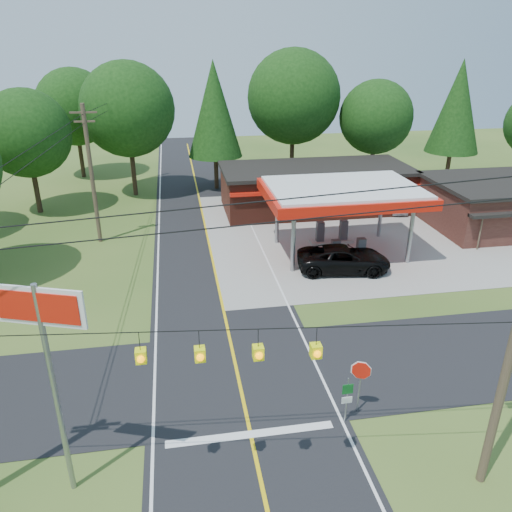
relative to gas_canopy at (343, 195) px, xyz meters
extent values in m
plane|color=#38581F|center=(-9.00, -13.00, -4.27)|extent=(120.00, 120.00, 0.00)
cube|color=black|center=(-9.00, -13.00, -4.26)|extent=(8.00, 120.00, 0.02)
cube|color=black|center=(-9.00, -13.00, -4.25)|extent=(70.00, 7.00, 0.02)
cube|color=yellow|center=(-9.00, -13.00, -4.24)|extent=(0.15, 110.00, 0.00)
cylinder|color=gray|center=(-4.00, -2.50, -2.17)|extent=(0.28, 0.28, 4.20)
cylinder|color=gray|center=(-4.00, 2.50, -2.17)|extent=(0.28, 0.28, 4.20)
cylinder|color=gray|center=(4.00, -2.50, -2.17)|extent=(0.28, 0.28, 4.20)
cylinder|color=gray|center=(4.00, 2.50, -2.17)|extent=(0.28, 0.28, 4.20)
cube|color=red|center=(0.00, 0.00, 0.08)|extent=(10.60, 7.40, 0.70)
cube|color=white|center=(0.00, 0.00, 0.48)|extent=(10.00, 7.00, 0.25)
cube|color=#9E9B93|center=(0.00, -1.80, -4.14)|extent=(3.20, 0.90, 0.22)
cube|color=#3F3F44|center=(-0.90, -1.80, -3.32)|extent=(0.55, 0.45, 1.50)
cube|color=#3F3F44|center=(0.90, -1.80, -3.32)|extent=(0.55, 0.45, 1.50)
cube|color=#9E9B93|center=(0.00, 1.80, -4.14)|extent=(3.20, 0.90, 0.22)
cube|color=#3F3F44|center=(-0.90, 1.80, -3.32)|extent=(0.55, 0.45, 1.50)
cube|color=#3F3F44|center=(0.90, 1.80, -3.32)|extent=(0.55, 0.45, 1.50)
cube|color=#552318|center=(1.00, 10.00, -2.52)|extent=(16.00, 7.00, 3.50)
cube|color=black|center=(1.00, 10.00, -0.62)|extent=(16.40, 7.40, 0.30)
cube|color=red|center=(1.00, 6.40, -1.57)|extent=(16.00, 0.50, 0.25)
cylinder|color=#473828|center=(-17.00, 5.00, 0.73)|extent=(0.30, 0.30, 10.00)
cube|color=#473828|center=(-17.00, 5.00, 5.13)|extent=(1.80, 0.12, 0.12)
cube|color=#473828|center=(-17.00, 5.00, 4.53)|extent=(1.40, 0.12, 0.12)
cylinder|color=#473828|center=(-15.50, 22.00, 0.48)|extent=(0.30, 0.30, 9.50)
cube|color=#F8FF0D|center=(-12.55, -18.70, 1.23)|extent=(0.32, 0.32, 0.42)
cube|color=#F8FF0D|center=(-10.85, -18.90, 1.23)|extent=(0.32, 0.32, 0.42)
cube|color=#F8FF0D|center=(-9.15, -19.10, 1.23)|extent=(0.32, 0.32, 0.42)
cube|color=#F8FF0D|center=(-7.45, -19.30, 1.23)|extent=(0.32, 0.32, 0.42)
cylinder|color=#332316|center=(-23.00, 13.00, -2.29)|extent=(0.44, 0.44, 3.96)
sphere|color=black|center=(-23.00, 13.00, 2.55)|extent=(7.26, 7.26, 7.26)
cylinder|color=#332316|center=(-15.00, 17.00, -1.93)|extent=(0.44, 0.44, 4.68)
sphere|color=black|center=(-15.00, 17.00, 3.79)|extent=(8.58, 8.58, 8.58)
cylinder|color=#332316|center=(-7.00, 18.00, -2.11)|extent=(0.44, 0.44, 4.32)
cone|color=black|center=(-7.00, 18.00, 3.53)|extent=(5.28, 5.28, 9.00)
cylinder|color=#332316|center=(1.00, 19.00, -1.75)|extent=(0.44, 0.44, 5.04)
sphere|color=black|center=(1.00, 19.00, 4.41)|extent=(9.24, 9.24, 9.24)
cylinder|color=#332316|center=(9.00, 17.00, -2.29)|extent=(0.44, 0.44, 3.96)
sphere|color=black|center=(9.00, 17.00, 2.55)|extent=(7.26, 7.26, 7.26)
cylinder|color=#332316|center=(17.00, 16.00, -2.11)|extent=(0.44, 0.44, 4.32)
cone|color=black|center=(17.00, 16.00, 3.53)|extent=(5.28, 5.28, 9.00)
cylinder|color=#332316|center=(-21.00, 25.00, -2.11)|extent=(0.44, 0.44, 4.32)
sphere|color=black|center=(-21.00, 25.00, 3.17)|extent=(7.92, 7.92, 7.92)
imported|color=black|center=(-0.71, -3.00, -3.43)|extent=(6.79, 6.79, 1.67)
imported|color=silver|center=(7.76, 8.00, -3.64)|extent=(4.14, 4.14, 1.26)
cylinder|color=gray|center=(-15.31, -18.00, -0.41)|extent=(0.18, 0.18, 7.72)
cube|color=white|center=(-15.31, -18.00, 2.75)|extent=(2.73, 1.04, 1.21)
cube|color=red|center=(-15.31, -18.05, 2.75)|extent=(2.40, 0.90, 0.93)
cylinder|color=gray|center=(-4.50, -16.00, -3.11)|extent=(0.07, 0.07, 2.32)
cylinder|color=gray|center=(-5.20, -16.50, -3.21)|extent=(0.06, 0.06, 2.10)
cube|color=#0C591E|center=(-5.20, -16.54, -2.65)|extent=(0.43, 0.04, 0.43)
cube|color=white|center=(-5.20, -16.54, -3.17)|extent=(0.43, 0.04, 0.29)
camera|label=1|loc=(-11.26, -31.23, 9.71)|focal=35.00mm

